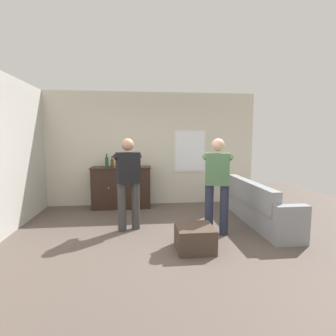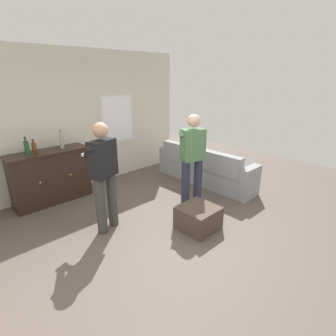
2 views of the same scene
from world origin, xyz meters
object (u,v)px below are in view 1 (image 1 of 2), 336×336
sideboard_cabinet (121,187)px  bottle_spirits_clear (112,163)px  person_standing_right (217,181)px  bottle_liquor_amber (107,162)px  person_standing_left (128,180)px  ottoman (195,238)px  bottle_wine_green (133,161)px  couch (257,207)px

sideboard_cabinet → bottle_spirits_clear: bottle_spirits_clear is taller
sideboard_cabinet → person_standing_right: person_standing_right is taller
bottle_liquor_amber → person_standing_left: 1.64m
bottle_spirits_clear → ottoman: bottle_spirits_clear is taller
bottle_wine_green → bottle_liquor_amber: 0.61m
bottle_liquor_amber → couch: bearing=-24.3°
sideboard_cabinet → bottle_liquor_amber: 0.70m
couch → bottle_spirits_clear: size_ratio=9.36×
bottle_wine_green → person_standing_right: person_standing_right is taller
bottle_liquor_amber → person_standing_right: person_standing_right is taller
ottoman → person_standing_right: (0.52, 0.61, 0.76)m
sideboard_cabinet → ottoman: (1.26, -2.54, -0.32)m
sideboard_cabinet → person_standing_left: bearing=-81.5°
bottle_liquor_amber → person_standing_left: person_standing_left is taller
bottle_wine_green → ottoman: bearing=-69.1°
bottle_liquor_amber → bottle_spirits_clear: bearing=10.0°
sideboard_cabinet → bottle_liquor_amber: size_ratio=4.40×
bottle_wine_green → person_standing_left: person_standing_left is taller
person_standing_right → bottle_spirits_clear: bearing=135.7°
sideboard_cabinet → bottle_spirits_clear: bearing=178.8°
bottle_spirits_clear → person_standing_left: person_standing_left is taller
bottle_liquor_amber → ottoman: bottle_liquor_amber is taller
ottoman → person_standing_right: size_ratio=0.33×
ottoman → person_standing_left: 1.61m
couch → person_standing_right: person_standing_right is taller
person_standing_right → sideboard_cabinet: bearing=132.6°
bottle_liquor_amber → person_standing_right: bearing=-42.3°
person_standing_left → bottle_liquor_amber: bearing=110.0°
bottle_spirits_clear → person_standing_right: (1.98, -1.93, -0.16)m
person_standing_left → sideboard_cabinet: bearing=98.5°
couch → person_standing_left: 2.61m
bottle_liquor_amber → ottoman: (1.58, -2.52, -0.94)m
sideboard_cabinet → bottle_spirits_clear: size_ratio=5.51×
couch → person_standing_right: size_ratio=1.43×
bottle_wine_green → ottoman: bottle_wine_green is taller
couch → bottle_spirits_clear: (-2.97, 1.42, 0.77)m
couch → ottoman: couch is taller
couch → sideboard_cabinet: 3.11m
couch → bottle_spirits_clear: bearing=154.5°
bottle_wine_green → bottle_liquor_amber: bottle_wine_green is taller
bottle_liquor_amber → bottle_spirits_clear: size_ratio=1.25×
bottle_wine_green → bottle_liquor_amber: bearing=-177.9°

